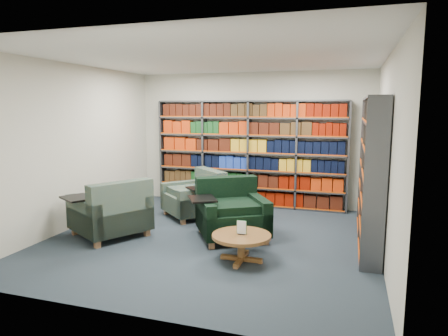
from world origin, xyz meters
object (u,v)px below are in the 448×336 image
(chair_teal_left, at_px, (198,198))
(coffee_table, at_px, (241,240))
(chair_green_right, at_px, (230,213))
(chair_teal_front, at_px, (113,214))

(chair_teal_left, relative_size, coffee_table, 1.71)
(chair_green_right, height_order, coffee_table, chair_green_right)
(chair_teal_left, bearing_deg, chair_green_right, -46.08)
(chair_teal_left, height_order, coffee_table, chair_teal_left)
(chair_green_right, bearing_deg, chair_teal_left, 133.92)
(chair_teal_front, height_order, coffee_table, chair_teal_front)
(chair_green_right, height_order, chair_teal_front, chair_teal_front)
(coffee_table, bearing_deg, chair_teal_front, 170.32)
(chair_teal_front, xyz_separation_m, coffee_table, (2.25, -0.38, -0.08))
(chair_teal_left, relative_size, chair_green_right, 0.98)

